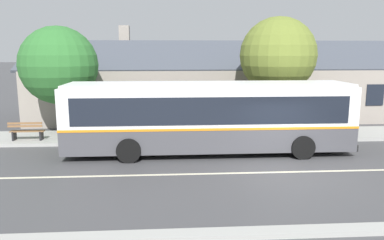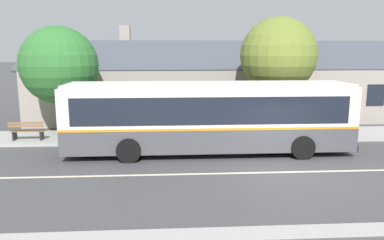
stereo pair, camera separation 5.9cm
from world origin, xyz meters
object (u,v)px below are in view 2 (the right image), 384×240
bench_by_building (28,132)px  street_tree_primary (278,58)px  street_tree_secondary (61,68)px  transit_bus (209,116)px

bench_by_building → street_tree_primary: (12.91, 1.76, 3.54)m
street_tree_primary → street_tree_secondary: bearing=-178.0°
transit_bus → bench_by_building: (-8.70, 2.36, -1.11)m
bench_by_building → street_tree_secondary: 3.65m
transit_bus → street_tree_secondary: size_ratio=2.17×
transit_bus → bench_by_building: size_ratio=7.62×
transit_bus → bench_by_building: 9.09m
bench_by_building → street_tree_primary: bearing=7.8°
transit_bus → street_tree_secondary: bearing=152.9°
bench_by_building → street_tree_primary: size_ratio=0.26×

